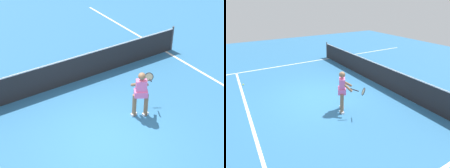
# 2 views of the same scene
# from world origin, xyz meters

# --- Properties ---
(ground_plane) EXTENTS (28.12, 28.12, 0.00)m
(ground_plane) POSITION_xyz_m (0.00, 0.00, 0.00)
(ground_plane) COLOR teal
(sideline_right_marking) EXTENTS (0.10, 19.63, 0.01)m
(sideline_right_marking) POSITION_xyz_m (4.97, 0.00, 0.00)
(sideline_right_marking) COLOR white
(sideline_right_marking) RESTS_ON ground
(court_net) EXTENTS (10.63, 0.08, 1.09)m
(court_net) POSITION_xyz_m (0.00, 3.17, 0.51)
(court_net) COLOR #4C4C51
(court_net) RESTS_ON ground
(tennis_player) EXTENTS (1.07, 0.79, 1.55)m
(tennis_player) POSITION_xyz_m (1.42, 0.35, 0.85)
(tennis_player) COLOR #8C6647
(tennis_player) RESTS_ON ground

